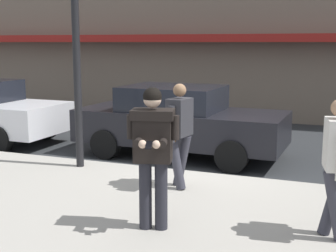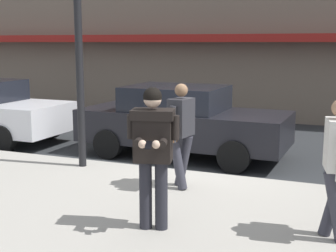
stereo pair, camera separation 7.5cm
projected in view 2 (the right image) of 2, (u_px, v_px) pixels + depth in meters
The scene contains 7 objects.
ground_plane at pixel (203, 176), 8.77m from camera, with size 80.00×80.00×0.00m, color #2B2D30.
sidewalk at pixel (210, 239), 5.79m from camera, with size 32.00×5.30×0.14m, color #A8A399.
curb_paint_line at pixel (256, 181), 8.45m from camera, with size 28.00×0.12×0.01m, color silver.
parked_sedan_mid at pixel (182, 121), 10.20m from camera, with size 4.56×2.05×1.54m.
man_texting_on_phone at pixel (153, 143), 5.75m from camera, with size 0.63×0.64×1.81m.
pedestrian_with_bag at pixel (180, 129), 7.46m from camera, with size 0.38×0.72×1.70m.
street_lamp_post at pixel (77, 5), 8.43m from camera, with size 0.36×0.36×4.88m.
Camera 2 is at (2.54, -8.11, 2.48)m, focal length 50.00 mm.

